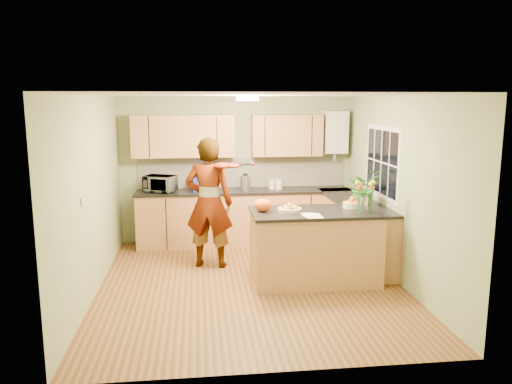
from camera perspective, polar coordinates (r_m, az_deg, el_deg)
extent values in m
plane|color=#573818|center=(6.84, -0.66, -10.43)|extent=(4.50, 4.50, 0.00)
cube|color=silver|center=(6.39, -0.70, 11.01)|extent=(4.00, 4.50, 0.02)
cube|color=gray|center=(8.71, -2.23, 2.58)|extent=(4.00, 0.02, 2.50)
cube|color=gray|center=(4.33, 2.46, -5.43)|extent=(4.00, 0.02, 2.50)
cube|color=gray|center=(6.60, -18.21, -0.43)|extent=(0.02, 4.50, 2.50)
cube|color=gray|center=(7.00, 15.84, 0.28)|extent=(0.02, 4.50, 2.50)
cube|color=#AE7245|center=(8.58, -1.37, -2.98)|extent=(3.60, 0.60, 0.90)
cube|color=black|center=(8.47, -1.38, 0.10)|extent=(3.64, 0.62, 0.04)
cube|color=#AE7245|center=(7.84, 11.16, -4.45)|extent=(0.60, 2.20, 0.90)
cube|color=black|center=(7.73, 11.21, -1.08)|extent=(0.62, 2.24, 0.04)
cube|color=white|center=(8.72, -1.56, 2.26)|extent=(3.60, 0.02, 0.52)
cube|color=#AE7245|center=(8.46, -8.29, 6.34)|extent=(1.70, 0.34, 0.70)
cube|color=#AE7245|center=(8.59, 3.53, 6.49)|extent=(1.20, 0.34, 0.70)
cube|color=silver|center=(8.79, 9.02, 6.79)|extent=(0.40, 0.30, 0.72)
cylinder|color=#B3B3B8|center=(8.82, 8.94, 4.20)|extent=(0.06, 0.06, 0.20)
cube|color=silver|center=(7.50, 14.17, 3.33)|extent=(0.01, 1.30, 1.05)
cube|color=black|center=(7.50, 14.14, 3.33)|extent=(0.01, 1.18, 0.92)
cube|color=silver|center=(6.01, -19.21, -1.02)|extent=(0.02, 0.09, 0.09)
cylinder|color=#FFEABF|center=(6.69, -0.97, 10.64)|extent=(0.30, 0.30, 0.06)
cylinder|color=silver|center=(6.69, -0.98, 10.90)|extent=(0.10, 0.10, 0.02)
cube|color=#AE7245|center=(6.83, 6.72, -6.36)|extent=(1.67, 0.84, 0.94)
cube|color=black|center=(6.71, 6.81, -2.33)|extent=(1.71, 0.88, 0.04)
cylinder|color=beige|center=(6.63, 3.87, -2.05)|extent=(0.31, 0.31, 0.05)
cylinder|color=beige|center=(6.98, 10.93, -1.46)|extent=(0.25, 0.25, 0.07)
cylinder|color=silver|center=(6.68, 12.20, -1.41)|extent=(0.11, 0.11, 0.22)
ellipsoid|color=#FF5415|center=(6.61, 0.81, -1.50)|extent=(0.24, 0.21, 0.17)
cube|color=white|center=(6.39, 6.56, -2.71)|extent=(0.21, 0.28, 0.01)
imported|color=tan|center=(7.32, -5.40, -1.25)|extent=(0.79, 0.61, 1.92)
imported|color=silver|center=(8.43, -10.92, 0.94)|extent=(0.58, 0.50, 0.27)
cube|color=navy|center=(8.46, -6.23, 1.05)|extent=(0.36, 0.29, 0.26)
cylinder|color=#B3B3B8|center=(8.45, -1.22, 1.06)|extent=(0.18, 0.18, 0.24)
sphere|color=black|center=(8.43, -1.23, 2.18)|extent=(0.09, 0.09, 0.09)
cylinder|color=beige|center=(8.55, 1.82, 0.90)|extent=(0.13, 0.13, 0.17)
cylinder|color=silver|center=(8.53, 2.63, 0.90)|extent=(0.15, 0.15, 0.17)
imported|color=#2B6F25|center=(7.35, 12.21, 0.56)|extent=(0.61, 0.58, 0.53)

